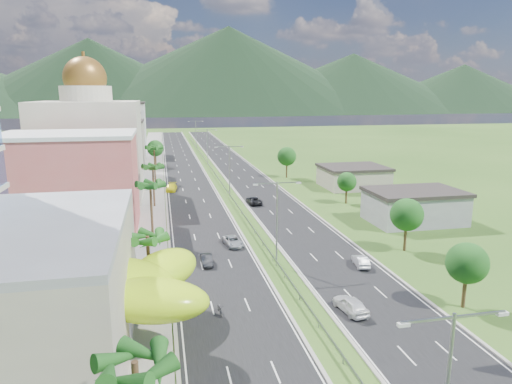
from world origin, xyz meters
TOP-DOWN VIEW (x-y plane):
  - ground at (0.00, 0.00)m, footprint 500.00×500.00m
  - road_left at (-7.50, 90.00)m, footprint 11.00×260.00m
  - road_right at (7.50, 90.00)m, footprint 11.00×260.00m
  - sidewalk_left at (-17.00, 90.00)m, footprint 7.00×260.00m
  - median_guardrail at (0.00, 71.99)m, footprint 0.10×216.06m
  - streetlight_median_b at (0.00, 10.00)m, footprint 6.04×0.25m
  - streetlight_median_c at (0.00, 50.00)m, footprint 6.04×0.25m
  - streetlight_median_d at (0.00, 95.00)m, footprint 6.04×0.25m
  - streetlight_median_e at (0.00, 140.00)m, footprint 6.04×0.25m
  - lime_canopy at (-20.00, -4.00)m, footprint 18.00×15.00m
  - pink_shophouse at (-28.00, 32.00)m, footprint 20.00×15.00m
  - domed_building at (-28.00, 55.00)m, footprint 20.00×20.00m
  - midrise_grey at (-27.00, 80.00)m, footprint 16.00×15.00m
  - midrise_beige at (-27.00, 102.00)m, footprint 16.00×15.00m
  - midrise_white at (-27.00, 125.00)m, footprint 16.00×15.00m
  - shed_near at (28.00, 25.00)m, footprint 15.00×10.00m
  - shed_far at (30.00, 55.00)m, footprint 14.00×12.00m
  - palm_tree_a at (-15.50, -22.00)m, footprint 3.60×3.60m
  - palm_tree_b at (-15.50, 2.00)m, footprint 3.60×3.60m
  - palm_tree_c at (-15.50, 22.00)m, footprint 3.60×3.60m
  - palm_tree_d at (-15.50, 45.00)m, footprint 3.60×3.60m
  - palm_tree_e at (-15.50, 70.00)m, footprint 3.60×3.60m
  - leafy_tree_lfar at (-15.50, 95.00)m, footprint 4.90×4.90m
  - leafy_tree_ra at (16.00, -5.00)m, footprint 4.20×4.20m
  - leafy_tree_rb at (19.00, 12.00)m, footprint 4.55×4.55m
  - leafy_tree_rc at (22.00, 40.00)m, footprint 3.85×3.85m
  - leafy_tree_rd at (18.00, 70.00)m, footprint 4.90×4.90m
  - mountain_ridge at (60.00, 450.00)m, footprint 860.00×140.00m
  - car_dark_left at (-8.68, 12.23)m, footprint 1.39×3.88m
  - car_silver_mid_left at (-4.23, 18.91)m, footprint 2.86×5.00m
  - car_yellow_far_left at (-11.89, 59.19)m, footprint 2.87×5.62m
  - car_white_near_right at (4.19, -3.70)m, footprint 2.56×4.92m
  - car_silver_right at (10.49, 7.72)m, footprint 2.03×4.23m
  - car_dark_far_right at (3.84, 43.18)m, footprint 2.57×5.29m
  - motorcycle at (-8.72, -1.43)m, footprint 0.78×2.15m

SIDE VIEW (x-z plane):
  - ground at x=0.00m, z-range 0.00..0.00m
  - mountain_ridge at x=60.00m, z-range -45.00..45.00m
  - road_left at x=-7.50m, z-range 0.00..0.04m
  - road_right at x=7.50m, z-range 0.00..0.04m
  - sidewalk_left at x=-17.00m, z-range 0.00..0.12m
  - median_guardrail at x=0.00m, z-range 0.24..1.00m
  - car_dark_left at x=-8.68m, z-range 0.04..1.31m
  - car_silver_mid_left at x=-4.23m, z-range 0.04..1.35m
  - car_silver_right at x=10.49m, z-range 0.04..1.38m
  - motorcycle at x=-8.72m, z-range 0.04..1.39m
  - car_dark_far_right at x=3.84m, z-range 0.04..1.49m
  - car_yellow_far_left at x=-11.89m, z-range 0.04..1.60m
  - car_white_near_right at x=4.19m, z-range 0.04..1.64m
  - shed_far at x=30.00m, z-range 0.00..4.40m
  - shed_near at x=28.00m, z-range 0.00..5.00m
  - leafy_tree_rc at x=22.00m, z-range 1.21..7.54m
  - leafy_tree_ra at x=16.00m, z-range 1.33..8.23m
  - lime_canopy at x=-20.00m, z-range 1.29..8.69m
  - leafy_tree_rb at x=19.00m, z-range 1.44..8.92m
  - leafy_tree_lfar at x=-15.50m, z-range 1.55..9.60m
  - leafy_tree_rd at x=18.00m, z-range 1.55..9.60m
  - midrise_beige at x=-27.00m, z-range 0.00..13.00m
  - streetlight_median_b at x=0.00m, z-range 1.25..12.25m
  - streetlight_median_c at x=0.00m, z-range 1.25..12.25m
  - streetlight_median_d at x=0.00m, z-range 1.25..12.25m
  - streetlight_median_e at x=0.00m, z-range 1.25..12.25m
  - palm_tree_b at x=-15.50m, z-range 3.01..11.11m
  - pink_shophouse at x=-28.00m, z-range 0.00..15.00m
  - palm_tree_d at x=-15.50m, z-range 3.24..11.84m
  - midrise_grey at x=-27.00m, z-range 0.00..16.00m
  - palm_tree_a at x=-15.50m, z-range 3.47..12.57m
  - palm_tree_e at x=-15.50m, z-range 3.61..13.01m
  - palm_tree_c at x=-15.50m, z-range 3.70..13.30m
  - midrise_white at x=-27.00m, z-range 0.00..18.00m
  - domed_building at x=-28.00m, z-range -3.00..25.70m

